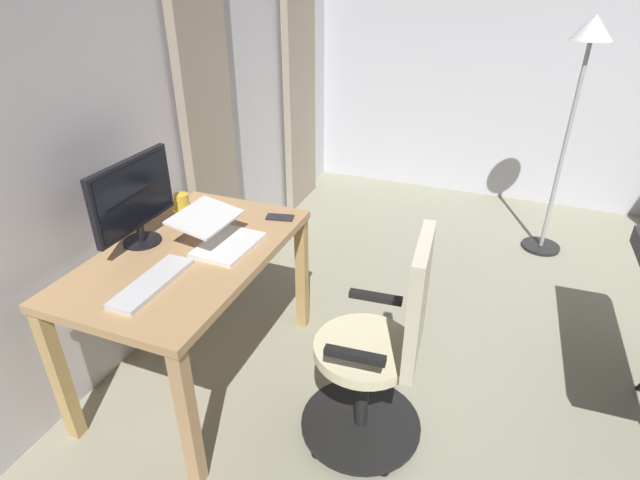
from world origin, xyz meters
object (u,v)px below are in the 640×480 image
computer_monitor (134,198)px  mug_coffee (181,203)px  cell_phone_face_up (198,223)px  office_chair (380,355)px  desk (190,269)px  laptop (220,235)px  computer_mouse (226,211)px  floor_lamp (581,78)px  computer_keyboard (152,283)px  cell_phone_by_monitor (280,217)px

computer_monitor → mug_coffee: 0.39m
computer_monitor → cell_phone_face_up: 0.37m
mug_coffee → cell_phone_face_up: bearing=59.6°
office_chair → cell_phone_face_up: (-0.31, -1.07, 0.29)m
desk → cell_phone_face_up: 0.29m
desk → laptop: (-0.11, 0.12, 0.16)m
computer_mouse → floor_lamp: size_ratio=0.06×
floor_lamp → computer_mouse: bearing=-45.3°
computer_monitor → cell_phone_face_up: (-0.26, 0.15, -0.23)m
desk → office_chair: size_ratio=1.16×
office_chair → computer_monitor: bearing=83.2°
laptop → mug_coffee: 0.45m
desk → cell_phone_face_up: size_ratio=8.45×
computer_keyboard → computer_monitor: bearing=-135.5°
office_chair → mug_coffee: bearing=67.6°
laptop → computer_mouse: (-0.30, -0.15, -0.04)m
office_chair → floor_lamp: floor_lamp is taller
floor_lamp → cell_phone_by_monitor: bearing=-41.0°
computer_monitor → floor_lamp: size_ratio=0.31×
cell_phone_face_up → computer_monitor: bearing=-44.7°
computer_monitor → computer_keyboard: computer_monitor is taller
computer_keyboard → cell_phone_by_monitor: bearing=163.5°
computer_monitor → laptop: size_ratio=1.42×
desk → computer_mouse: 0.43m
cell_phone_face_up → floor_lamp: bearing=121.0°
desk → computer_mouse: bearing=-175.5°
laptop → mug_coffee: bearing=-119.4°
laptop → desk: bearing=-45.6°
laptop → cell_phone_by_monitor: bearing=161.2°
laptop → floor_lamp: bearing=144.3°
computer_monitor → cell_phone_face_up: computer_monitor is taller
office_chair → floor_lamp: bearing=-22.7°
office_chair → floor_lamp: 2.42m
mug_coffee → floor_lamp: (-1.76, 1.95, 0.47)m
desk → mug_coffee: (-0.34, -0.27, 0.16)m
desk → office_chair: 0.98m
computer_keyboard → computer_mouse: computer_mouse is taller
desk → office_chair: office_chair is taller
office_chair → cell_phone_face_up: size_ratio=7.28×
computer_keyboard → office_chair: bearing=104.4°
cell_phone_by_monitor → mug_coffee: size_ratio=1.13×
computer_monitor → cell_phone_face_up: size_ratio=3.57×
computer_monitor → computer_mouse: (-0.42, 0.22, -0.21)m
cell_phone_by_monitor → computer_keyboard: bearing=-29.1°
office_chair → computer_monitor: size_ratio=2.04×
mug_coffee → computer_mouse: bearing=106.0°
office_chair → desk: bearing=82.1°
computer_keyboard → floor_lamp: floor_lamp is taller
computer_keyboard → cell_phone_face_up: 0.56m
cell_phone_by_monitor → office_chair: bearing=40.9°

